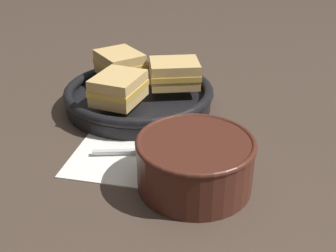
{
  "coord_description": "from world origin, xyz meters",
  "views": [
    {
      "loc": [
        0.12,
        -0.54,
        0.35
      ],
      "look_at": [
        0.02,
        0.02,
        0.04
      ],
      "focal_mm": 45.0,
      "sensor_mm": 36.0,
      "label": 1
    }
  ],
  "objects_px": {
    "skillet": "(139,96)",
    "sandwich_far_left": "(120,64)",
    "sandwich_near_left": "(119,88)",
    "spoon": "(161,151)",
    "sandwich_near_right": "(176,73)",
    "soup_bowl": "(195,160)"
  },
  "relations": [
    {
      "from": "spoon",
      "to": "sandwich_near_left",
      "type": "distance_m",
      "value": 0.14
    },
    {
      "from": "soup_bowl",
      "to": "sandwich_near_right",
      "type": "relative_size",
      "value": 1.49
    },
    {
      "from": "sandwich_near_right",
      "to": "sandwich_near_left",
      "type": "bearing_deg",
      "value": -134.77
    },
    {
      "from": "sandwich_far_left",
      "to": "spoon",
      "type": "bearing_deg",
      "value": -59.6
    },
    {
      "from": "spoon",
      "to": "sandwich_near_left",
      "type": "xyz_separation_m",
      "value": [
        -0.09,
        0.09,
        0.06
      ]
    },
    {
      "from": "skillet",
      "to": "sandwich_far_left",
      "type": "bearing_deg",
      "value": 135.23
    },
    {
      "from": "skillet",
      "to": "sandwich_far_left",
      "type": "distance_m",
      "value": 0.08
    },
    {
      "from": "sandwich_far_left",
      "to": "sandwich_near_left",
      "type": "bearing_deg",
      "value": -74.77
    },
    {
      "from": "spoon",
      "to": "sandwich_far_left",
      "type": "distance_m",
      "value": 0.25
    },
    {
      "from": "spoon",
      "to": "sandwich_near_right",
      "type": "relative_size",
      "value": 1.4
    },
    {
      "from": "sandwich_near_right",
      "to": "spoon",
      "type": "bearing_deg",
      "value": -87.79
    },
    {
      "from": "sandwich_near_right",
      "to": "skillet",
      "type": "bearing_deg",
      "value": -164.77
    },
    {
      "from": "spoon",
      "to": "skillet",
      "type": "relative_size",
      "value": 0.54
    },
    {
      "from": "spoon",
      "to": "sandwich_far_left",
      "type": "xyz_separation_m",
      "value": [
        -0.12,
        0.21,
        0.06
      ]
    },
    {
      "from": "skillet",
      "to": "sandwich_near_left",
      "type": "distance_m",
      "value": 0.08
    },
    {
      "from": "soup_bowl",
      "to": "skillet",
      "type": "xyz_separation_m",
      "value": [
        -0.13,
        0.23,
        -0.02
      ]
    },
    {
      "from": "skillet",
      "to": "sandwich_near_right",
      "type": "height_order",
      "value": "sandwich_near_right"
    },
    {
      "from": "spoon",
      "to": "sandwich_near_left",
      "type": "height_order",
      "value": "sandwich_near_left"
    },
    {
      "from": "sandwich_near_left",
      "to": "soup_bowl",
      "type": "bearing_deg",
      "value": -46.89
    },
    {
      "from": "spoon",
      "to": "skillet",
      "type": "height_order",
      "value": "skillet"
    },
    {
      "from": "skillet",
      "to": "sandwich_far_left",
      "type": "height_order",
      "value": "sandwich_far_left"
    },
    {
      "from": "skillet",
      "to": "sandwich_near_left",
      "type": "xyz_separation_m",
      "value": [
        -0.02,
        -0.07,
        0.04
      ]
    }
  ]
}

